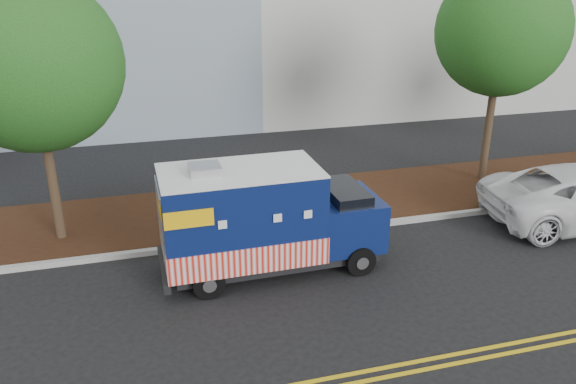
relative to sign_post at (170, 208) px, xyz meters
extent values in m
plane|color=black|center=(2.90, -1.55, -1.20)|extent=(120.00, 120.00, 0.00)
cube|color=#9E9E99|center=(2.90, -0.15, -1.12)|extent=(120.00, 0.18, 0.15)
cube|color=black|center=(2.90, 1.95, -1.12)|extent=(120.00, 4.00, 0.15)
cube|color=gold|center=(2.90, -6.00, -1.19)|extent=(120.00, 0.10, 0.01)
cube|color=gold|center=(2.90, -6.25, -1.19)|extent=(120.00, 0.10, 0.01)
cylinder|color=#38281C|center=(-2.96, 1.27, 0.70)|extent=(0.26, 0.26, 3.80)
sphere|color=#1A5016|center=(-2.96, 1.27, 3.71)|extent=(4.43, 4.43, 4.43)
cylinder|color=#38281C|center=(10.91, 2.20, 0.88)|extent=(0.26, 0.26, 4.17)
sphere|color=#1A5016|center=(10.91, 2.20, 4.02)|extent=(4.21, 4.21, 4.21)
cube|color=#473828|center=(0.00, 0.00, 0.00)|extent=(0.06, 0.06, 2.40)
cube|color=black|center=(2.38, -1.70, -0.82)|extent=(5.04, 1.78, 0.25)
cube|color=#0B184D|center=(1.58, -1.72, 0.41)|extent=(3.80, 2.12, 2.15)
cube|color=red|center=(1.58, -1.72, -0.35)|extent=(3.83, 2.18, 0.67)
cube|color=white|center=(1.58, -1.72, 1.50)|extent=(3.80, 2.12, 0.05)
cube|color=#B7B7BA|center=(0.77, -1.73, 1.62)|extent=(0.73, 0.73, 0.20)
cube|color=#0B184D|center=(4.26, -1.67, -0.08)|extent=(1.64, 1.95, 1.25)
cube|color=black|center=(4.22, -1.67, 0.52)|extent=(0.92, 1.76, 0.58)
cube|color=black|center=(5.09, -1.66, -0.50)|extent=(0.10, 1.79, 0.27)
cube|color=black|center=(-0.35, -1.75, -0.80)|extent=(0.19, 2.02, 0.25)
cube|color=#B7B7BA|center=(-0.32, -1.75, 0.46)|extent=(0.06, 1.61, 1.70)
cube|color=#B7B7BA|center=(1.83, -0.65, 0.46)|extent=(1.61, 0.06, 0.99)
cube|color=yellow|center=(0.25, -2.80, 0.90)|extent=(1.07, 0.04, 0.40)
cube|color=yellow|center=(0.22, -0.67, 0.90)|extent=(1.07, 0.04, 0.40)
cylinder|color=black|center=(4.37, -2.58, -0.82)|extent=(0.76, 0.26, 0.75)
cylinder|color=black|center=(4.34, -0.76, -0.82)|extent=(0.76, 0.26, 0.75)
cylinder|color=black|center=(0.61, -2.65, -0.82)|extent=(0.76, 0.26, 0.75)
cylinder|color=black|center=(0.58, -0.82, -0.82)|extent=(0.76, 0.26, 0.75)
camera|label=1|loc=(-0.58, -13.89, 5.95)|focal=35.00mm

